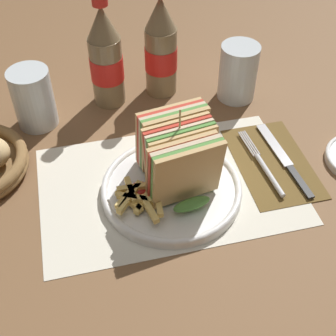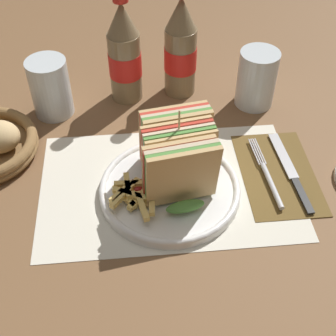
{
  "view_description": "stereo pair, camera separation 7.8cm",
  "coord_description": "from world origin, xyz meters",
  "px_view_note": "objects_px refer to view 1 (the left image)",
  "views": [
    {
      "loc": [
        -0.13,
        -0.49,
        0.59
      ],
      "look_at": [
        -0.0,
        0.04,
        0.04
      ],
      "focal_mm": 50.0,
      "sensor_mm": 36.0,
      "label": 1
    },
    {
      "loc": [
        -0.05,
        -0.5,
        0.59
      ],
      "look_at": [
        -0.0,
        0.04,
        0.04
      ],
      "focal_mm": 50.0,
      "sensor_mm": 36.0,
      "label": 2
    }
  ],
  "objects_px": {
    "plate_main": "(171,189)",
    "coke_bottle_far": "(161,49)",
    "fork": "(265,168)",
    "knife": "(285,160)",
    "coke_bottle_near": "(106,59)",
    "glass_near": "(238,75)",
    "glass_far": "(34,101)",
    "club_sandwich": "(179,155)"
  },
  "relations": [
    {
      "from": "coke_bottle_far",
      "to": "glass_far",
      "type": "bearing_deg",
      "value": -169.34
    },
    {
      "from": "coke_bottle_far",
      "to": "glass_far",
      "type": "relative_size",
      "value": 1.98
    },
    {
      "from": "club_sandwich",
      "to": "glass_near",
      "type": "distance_m",
      "value": 0.29
    },
    {
      "from": "club_sandwich",
      "to": "glass_far",
      "type": "relative_size",
      "value": 1.41
    },
    {
      "from": "glass_near",
      "to": "coke_bottle_near",
      "type": "bearing_deg",
      "value": 169.78
    },
    {
      "from": "coke_bottle_near",
      "to": "glass_far",
      "type": "height_order",
      "value": "coke_bottle_near"
    },
    {
      "from": "plate_main",
      "to": "club_sandwich",
      "type": "height_order",
      "value": "club_sandwich"
    },
    {
      "from": "coke_bottle_far",
      "to": "glass_near",
      "type": "relative_size",
      "value": 1.98
    },
    {
      "from": "plate_main",
      "to": "knife",
      "type": "height_order",
      "value": "plate_main"
    },
    {
      "from": "plate_main",
      "to": "knife",
      "type": "distance_m",
      "value": 0.22
    },
    {
      "from": "glass_near",
      "to": "fork",
      "type": "bearing_deg",
      "value": -96.07
    },
    {
      "from": "fork",
      "to": "glass_far",
      "type": "distance_m",
      "value": 0.45
    },
    {
      "from": "fork",
      "to": "coke_bottle_far",
      "type": "distance_m",
      "value": 0.32
    },
    {
      "from": "knife",
      "to": "plate_main",
      "type": "bearing_deg",
      "value": -177.39
    },
    {
      "from": "glass_far",
      "to": "glass_near",
      "type": "bearing_deg",
      "value": -1.08
    },
    {
      "from": "coke_bottle_far",
      "to": "club_sandwich",
      "type": "bearing_deg",
      "value": -97.1
    },
    {
      "from": "plate_main",
      "to": "glass_far",
      "type": "distance_m",
      "value": 0.32
    },
    {
      "from": "coke_bottle_far",
      "to": "fork",
      "type": "bearing_deg",
      "value": -66.35
    },
    {
      "from": "plate_main",
      "to": "coke_bottle_near",
      "type": "relative_size",
      "value": 1.02
    },
    {
      "from": "club_sandwich",
      "to": "coke_bottle_far",
      "type": "relative_size",
      "value": 0.71
    },
    {
      "from": "club_sandwich",
      "to": "glass_far",
      "type": "distance_m",
      "value": 0.32
    },
    {
      "from": "fork",
      "to": "coke_bottle_near",
      "type": "distance_m",
      "value": 0.37
    },
    {
      "from": "glass_far",
      "to": "knife",
      "type": "bearing_deg",
      "value": -27.08
    },
    {
      "from": "knife",
      "to": "glass_near",
      "type": "distance_m",
      "value": 0.22
    },
    {
      "from": "club_sandwich",
      "to": "coke_bottle_near",
      "type": "relative_size",
      "value": 0.71
    },
    {
      "from": "coke_bottle_near",
      "to": "coke_bottle_far",
      "type": "height_order",
      "value": "same"
    },
    {
      "from": "fork",
      "to": "coke_bottle_near",
      "type": "relative_size",
      "value": 0.74
    },
    {
      "from": "glass_near",
      "to": "plate_main",
      "type": "bearing_deg",
      "value": -130.07
    },
    {
      "from": "coke_bottle_near",
      "to": "glass_far",
      "type": "distance_m",
      "value": 0.16
    },
    {
      "from": "plate_main",
      "to": "knife",
      "type": "relative_size",
      "value": 1.2
    },
    {
      "from": "fork",
      "to": "glass_far",
      "type": "bearing_deg",
      "value": 144.91
    },
    {
      "from": "plate_main",
      "to": "coke_bottle_far",
      "type": "distance_m",
      "value": 0.31
    },
    {
      "from": "glass_near",
      "to": "glass_far",
      "type": "xyz_separation_m",
      "value": [
        -0.41,
        0.01,
        0.0
      ]
    },
    {
      "from": "fork",
      "to": "knife",
      "type": "height_order",
      "value": "fork"
    },
    {
      "from": "plate_main",
      "to": "coke_bottle_far",
      "type": "xyz_separation_m",
      "value": [
        0.05,
        0.29,
        0.09
      ]
    },
    {
      "from": "club_sandwich",
      "to": "knife",
      "type": "height_order",
      "value": "club_sandwich"
    },
    {
      "from": "fork",
      "to": "glass_near",
      "type": "distance_m",
      "value": 0.23
    },
    {
      "from": "coke_bottle_near",
      "to": "coke_bottle_far",
      "type": "bearing_deg",
      "value": 5.06
    },
    {
      "from": "knife",
      "to": "glass_near",
      "type": "xyz_separation_m",
      "value": [
        -0.02,
        0.21,
        0.05
      ]
    },
    {
      "from": "coke_bottle_near",
      "to": "plate_main",
      "type": "bearing_deg",
      "value": -77.76
    },
    {
      "from": "plate_main",
      "to": "coke_bottle_near",
      "type": "distance_m",
      "value": 0.3
    },
    {
      "from": "club_sandwich",
      "to": "coke_bottle_far",
      "type": "height_order",
      "value": "coke_bottle_far"
    }
  ]
}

